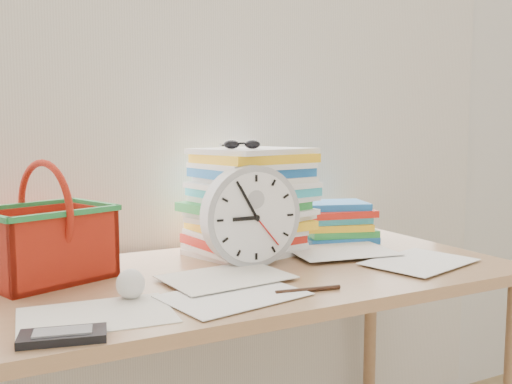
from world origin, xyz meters
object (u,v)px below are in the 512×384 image
clock (251,216)px  calculator (63,336)px  basket (45,222)px  desk (248,298)px  paper_stack (249,201)px  book_stack (337,222)px

clock → calculator: size_ratio=1.84×
basket → calculator: bearing=-115.1°
desk → paper_stack: paper_stack is taller
clock → paper_stack: bearing=64.5°
clock → basket: bearing=168.0°
paper_stack → basket: (-0.57, -0.04, -0.01)m
paper_stack → desk: bearing=-117.7°
desk → paper_stack: bearing=62.3°
book_stack → desk: bearing=-153.6°
calculator → desk: bearing=43.0°
book_stack → basket: (-0.91, -0.07, 0.08)m
clock → calculator: 0.64m
desk → paper_stack: 0.31m
basket → book_stack: bearing=-16.5°
paper_stack → book_stack: 0.35m
clock → basket: basket is taller
clock → book_stack: size_ratio=1.06×
paper_stack → calculator: bearing=-141.6°
book_stack → calculator: (-0.94, -0.50, -0.06)m
book_stack → calculator: bearing=-151.7°
desk → calculator: bearing=-150.1°
desk → calculator: calculator is taller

